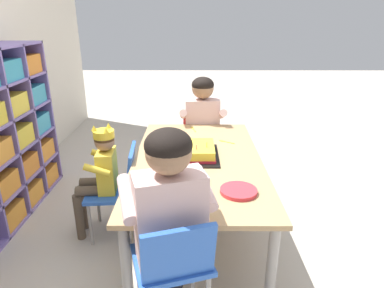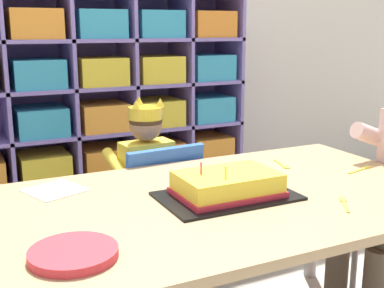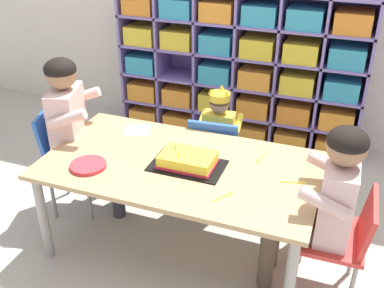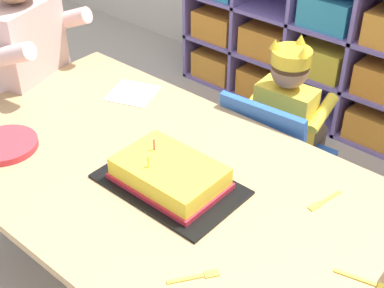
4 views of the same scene
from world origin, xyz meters
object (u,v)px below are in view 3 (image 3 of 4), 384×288
Objects in this scene: adult_helper_seated at (77,120)px; paper_plate_stack at (88,165)px; guest_at_table_side at (325,196)px; fork_at_table_front_edge at (261,158)px; birthday_cake_on_tray at (188,161)px; fork_by_napkin at (294,182)px; classroom_chair_guest_side at (342,235)px; child_with_crown at (220,128)px; fork_near_cake_tray at (224,196)px; classroom_chair_blue at (216,152)px; activity_table at (180,172)px; classroom_chair_adult_side at (64,149)px.

adult_helper_seated is 5.34× the size of paper_plate_stack.
guest_at_table_side reaches higher than fork_at_table_front_edge.
birthday_cake_on_tray reaches higher than fork_by_napkin.
classroom_chair_guest_side is at bearing 6.75° from paper_plate_stack.
fork_by_napkin is at bearing 129.01° from child_with_crown.
classroom_chair_guest_side is 0.64m from fork_near_cake_tray.
classroom_chair_guest_side is at bearing 136.30° from child_with_crown.
child_with_crown reaches higher than classroom_chair_blue.
paper_plate_stack is at bearing -158.51° from birthday_cake_on_tray.
adult_helper_seated is at bearing -73.78° from fork_near_cake_tray.
fork_near_cake_tray is (0.32, -0.22, 0.06)m from activity_table.
fork_by_napkin is (0.58, 0.04, -0.03)m from birthday_cake_on_tray.
adult_helper_seated is 1.08× the size of guest_at_table_side.
classroom_chair_blue is 0.84m from fork_near_cake_tray.
guest_at_table_side reaches higher than fork_near_cake_tray.
classroom_chair_blue reaches higher than fork_near_cake_tray.
activity_table is 0.11m from birthday_cake_on_tray.
fork_at_table_front_edge and fork_near_cake_tray have the same top height.
guest_at_table_side is 0.46m from fork_at_table_front_edge.
child_with_crown reaches higher than paper_plate_stack.
adult_helper_seated is at bearing 168.80° from birthday_cake_on_tray.
fork_near_cake_tray is at bearing -125.46° from adult_helper_seated.
fork_by_napkin is (1.49, -0.08, 0.14)m from classroom_chair_adult_side.
fork_near_cake_tray is at bearing -75.33° from classroom_chair_guest_side.
guest_at_table_side is 1.26m from paper_plate_stack.
activity_table is at bearing 82.79° from child_with_crown.
fork_near_cake_tray is at bearing -179.71° from fork_at_table_front_edge.
activity_table is 11.29× the size of fork_by_napkin.
birthday_cake_on_tray reaches higher than fork_at_table_front_edge.
guest_at_table_side reaches higher than fork_by_napkin.
guest_at_table_side is 8.08× the size of fork_at_table_front_edge.
activity_table is 0.66m from child_with_crown.
paper_plate_stack is at bearing 56.12° from child_with_crown.
child_with_crown is at bearing -75.38° from classroom_chair_adult_side.
paper_plate_stack is 1.47× the size of fork_by_napkin.
child_with_crown is at bearing -73.65° from adult_helper_seated.
fork_near_cake_tray is at bearing -122.43° from classroom_chair_adult_side.
adult_helper_seated reaches higher than classroom_chair_guest_side.
paper_plate_stack is at bearing -55.40° from fork_near_cake_tray.
fork_near_cake_tray is at bearing 104.00° from child_with_crown.
activity_table is 2.46× the size of classroom_chair_guest_side.
adult_helper_seated is 1.69m from classroom_chair_guest_side.
classroom_chair_adult_side reaches higher than fork_by_napkin.
classroom_chair_adult_side is 0.72× the size of guest_at_table_side.
fork_near_cake_tray is at bearing -72.10° from guest_at_table_side.
classroom_chair_blue is 0.61m from birthday_cake_on_tray.
guest_at_table_side is (0.77, -0.71, 0.10)m from child_with_crown.
birthday_cake_on_tray is (0.02, -0.67, 0.12)m from child_with_crown.
child_with_crown is at bearing -90.41° from classroom_chair_blue.
child_with_crown is 0.82× the size of guest_at_table_side.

